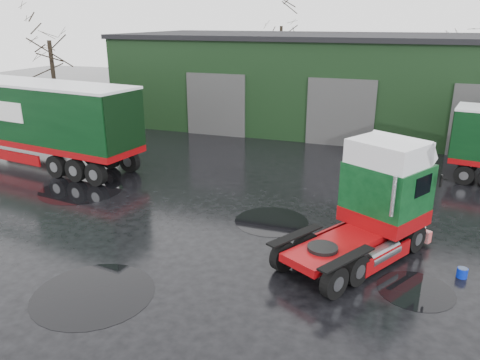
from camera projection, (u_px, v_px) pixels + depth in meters
name	position (u px, v px, depth m)	size (l,w,h in m)	color
ground	(223.00, 236.00, 16.63)	(100.00, 100.00, 0.00)	black
warehouse	(354.00, 81.00, 32.76)	(32.40, 12.40, 6.30)	black
hero_tractor	(355.00, 206.00, 14.36)	(2.54, 5.99, 3.72)	#0B3C19
trailer_left	(24.00, 122.00, 24.52)	(2.87, 14.02, 4.36)	silver
wash_bucket	(462.00, 273.00, 13.93)	(0.31, 0.31, 0.29)	#0821B3
tree_left	(52.00, 67.00, 31.31)	(4.40, 4.40, 8.50)	black
tree_back_a	(281.00, 47.00, 43.68)	(4.40, 4.40, 9.50)	black
tree_back_b	(466.00, 64.00, 38.93)	(4.40, 4.40, 7.50)	black
puddle_0	(94.00, 294.00, 13.11)	(3.42, 3.42, 0.01)	black
puddle_1	(272.00, 221.00, 17.81)	(2.80, 2.80, 0.01)	black
puddle_2	(81.00, 190.00, 21.05)	(3.72, 3.72, 0.01)	black
puddle_3	(416.00, 291.00, 13.28)	(2.16, 2.16, 0.01)	black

